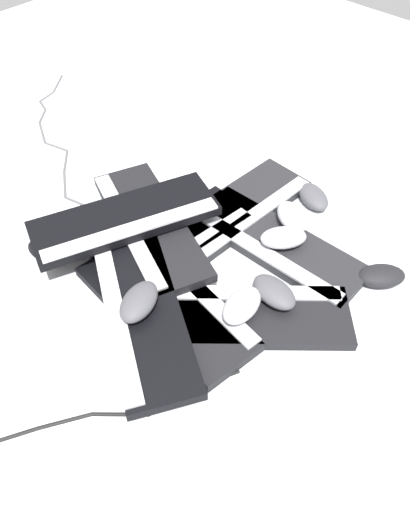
{
  "coord_description": "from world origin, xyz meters",
  "views": [
    {
      "loc": [
        0.55,
        0.59,
        0.89
      ],
      "look_at": [
        -0.01,
        0.06,
        0.04
      ],
      "focal_mm": 35.0,
      "sensor_mm": 36.0,
      "label": 1
    }
  ],
  "objects_px": {
    "mouse_0": "(242,305)",
    "mouse_6": "(292,217)",
    "keyboard_2": "(276,244)",
    "keyboard_4": "(169,245)",
    "keyboard_7": "(125,219)",
    "mouse_5": "(283,238)",
    "mouse_4": "(139,302)",
    "keyboard_1": "(247,315)",
    "mouse_1": "(313,197)",
    "keyboard_6": "(149,225)",
    "mouse_7": "(274,292)",
    "keyboard_5": "(142,312)",
    "keyboard_3": "(236,211)",
    "mouse_3": "(48,250)",
    "keyboard_0": "(172,298)",
    "mouse_2": "(381,276)"
  },
  "relations": [
    {
      "from": "keyboard_3",
      "to": "mouse_0",
      "type": "bearing_deg",
      "value": 42.96
    },
    {
      "from": "keyboard_0",
      "to": "mouse_7",
      "type": "height_order",
      "value": "mouse_7"
    },
    {
      "from": "keyboard_1",
      "to": "mouse_5",
      "type": "height_order",
      "value": "mouse_5"
    },
    {
      "from": "mouse_7",
      "to": "keyboard_7",
      "type": "bearing_deg",
      "value": 19.84
    },
    {
      "from": "keyboard_1",
      "to": "mouse_1",
      "type": "xyz_separation_m",
      "value": [
        -0.41,
        -0.12,
        0.01
      ]
    },
    {
      "from": "mouse_0",
      "to": "mouse_4",
      "type": "relative_size",
      "value": 1.0
    },
    {
      "from": "keyboard_3",
      "to": "keyboard_0",
      "type": "bearing_deg",
      "value": 15.22
    },
    {
      "from": "keyboard_2",
      "to": "mouse_4",
      "type": "xyz_separation_m",
      "value": [
        0.37,
        -0.07,
        0.07
      ]
    },
    {
      "from": "keyboard_4",
      "to": "mouse_7",
      "type": "height_order",
      "value": "mouse_7"
    },
    {
      "from": "keyboard_3",
      "to": "mouse_3",
      "type": "xyz_separation_m",
      "value": [
        0.42,
        -0.23,
        0.01
      ]
    },
    {
      "from": "mouse_0",
      "to": "mouse_7",
      "type": "xyz_separation_m",
      "value": [
        -0.07,
        0.03,
        0.0
      ]
    },
    {
      "from": "keyboard_6",
      "to": "keyboard_0",
      "type": "bearing_deg",
      "value": 61.18
    },
    {
      "from": "keyboard_1",
      "to": "keyboard_2",
      "type": "bearing_deg",
      "value": -158.14
    },
    {
      "from": "keyboard_6",
      "to": "mouse_7",
      "type": "xyz_separation_m",
      "value": [
        -0.04,
        0.35,
        0.01
      ]
    },
    {
      "from": "keyboard_1",
      "to": "keyboard_7",
      "type": "relative_size",
      "value": 0.91
    },
    {
      "from": "mouse_0",
      "to": "mouse_6",
      "type": "height_order",
      "value": "same"
    },
    {
      "from": "keyboard_4",
      "to": "mouse_4",
      "type": "relative_size",
      "value": 4.09
    },
    {
      "from": "keyboard_2",
      "to": "keyboard_4",
      "type": "bearing_deg",
      "value": -46.12
    },
    {
      "from": "keyboard_5",
      "to": "mouse_2",
      "type": "relative_size",
      "value": 4.15
    },
    {
      "from": "keyboard_7",
      "to": "mouse_5",
      "type": "relative_size",
      "value": 4.22
    },
    {
      "from": "keyboard_6",
      "to": "mouse_3",
      "type": "height_order",
      "value": "keyboard_6"
    },
    {
      "from": "keyboard_7",
      "to": "mouse_5",
      "type": "xyz_separation_m",
      "value": [
        -0.23,
        0.3,
        -0.02
      ]
    },
    {
      "from": "keyboard_3",
      "to": "mouse_4",
      "type": "xyz_separation_m",
      "value": [
        0.4,
        0.08,
        0.07
      ]
    },
    {
      "from": "keyboard_1",
      "to": "mouse_1",
      "type": "height_order",
      "value": "mouse_1"
    },
    {
      "from": "keyboard_0",
      "to": "mouse_2",
      "type": "height_order",
      "value": "mouse_2"
    },
    {
      "from": "keyboard_2",
      "to": "keyboard_5",
      "type": "relative_size",
      "value": 0.98
    },
    {
      "from": "keyboard_7",
      "to": "mouse_4",
      "type": "height_order",
      "value": "mouse_4"
    },
    {
      "from": "mouse_2",
      "to": "mouse_5",
      "type": "relative_size",
      "value": 1.0
    },
    {
      "from": "mouse_6",
      "to": "keyboard_1",
      "type": "bearing_deg",
      "value": 140.47
    },
    {
      "from": "keyboard_1",
      "to": "mouse_6",
      "type": "height_order",
      "value": "mouse_6"
    },
    {
      "from": "mouse_0",
      "to": "mouse_5",
      "type": "height_order",
      "value": "same"
    },
    {
      "from": "keyboard_0",
      "to": "mouse_6",
      "type": "bearing_deg",
      "value": 171.45
    },
    {
      "from": "keyboard_7",
      "to": "mouse_3",
      "type": "relative_size",
      "value": 4.22
    },
    {
      "from": "keyboard_5",
      "to": "mouse_6",
      "type": "distance_m",
      "value": 0.45
    },
    {
      "from": "keyboard_2",
      "to": "mouse_3",
      "type": "xyz_separation_m",
      "value": [
        0.39,
        -0.38,
        0.01
      ]
    },
    {
      "from": "keyboard_2",
      "to": "keyboard_5",
      "type": "bearing_deg",
      "value": -10.24
    },
    {
      "from": "keyboard_6",
      "to": "mouse_2",
      "type": "height_order",
      "value": "keyboard_6"
    },
    {
      "from": "mouse_4",
      "to": "keyboard_3",
      "type": "bearing_deg",
      "value": -9.31
    },
    {
      "from": "keyboard_1",
      "to": "mouse_2",
      "type": "xyz_separation_m",
      "value": [
        -0.29,
        0.15,
        0.01
      ]
    },
    {
      "from": "keyboard_7",
      "to": "keyboard_4",
      "type": "bearing_deg",
      "value": 118.13
    },
    {
      "from": "mouse_2",
      "to": "keyboard_3",
      "type": "bearing_deg",
      "value": -40.45
    },
    {
      "from": "keyboard_4",
      "to": "mouse_5",
      "type": "height_order",
      "value": "mouse_5"
    },
    {
      "from": "mouse_1",
      "to": "keyboard_2",
      "type": "bearing_deg",
      "value": -52.19
    },
    {
      "from": "keyboard_3",
      "to": "keyboard_7",
      "type": "relative_size",
      "value": 0.96
    },
    {
      "from": "keyboard_5",
      "to": "mouse_1",
      "type": "height_order",
      "value": "keyboard_5"
    },
    {
      "from": "keyboard_5",
      "to": "mouse_1",
      "type": "relative_size",
      "value": 4.15
    },
    {
      "from": "keyboard_1",
      "to": "keyboard_3",
      "type": "distance_m",
      "value": 0.33
    },
    {
      "from": "mouse_2",
      "to": "mouse_6",
      "type": "bearing_deg",
      "value": -46.58
    },
    {
      "from": "keyboard_0",
      "to": "mouse_4",
      "type": "distance_m",
      "value": 0.11
    },
    {
      "from": "keyboard_0",
      "to": "keyboard_2",
      "type": "distance_m",
      "value": 0.3
    }
  ]
}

